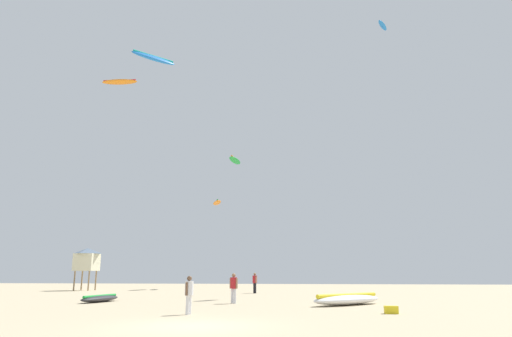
% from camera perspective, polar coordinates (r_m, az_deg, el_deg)
% --- Properties ---
extents(ground_plane, '(120.00, 120.00, 0.00)m').
position_cam_1_polar(ground_plane, '(15.81, -8.25, -18.78)').
color(ground_plane, '#C6B28C').
extents(person_foreground, '(0.35, 0.50, 1.56)m').
position_cam_1_polar(person_foreground, '(20.06, -8.30, -14.88)').
color(person_foreground, silver).
rests_on(person_foreground, ground).
extents(person_midground, '(0.50, 0.38, 1.67)m').
position_cam_1_polar(person_midground, '(26.99, -2.79, -14.31)').
color(person_midground, silver).
rests_on(person_midground, ground).
extents(person_left, '(0.39, 0.47, 1.71)m').
position_cam_1_polar(person_left, '(40.51, -0.15, -13.80)').
color(person_left, black).
rests_on(person_left, ground).
extents(kite_grounded_near, '(4.53, 4.66, 0.61)m').
position_cam_1_polar(kite_grounded_near, '(26.12, 11.27, -15.63)').
color(kite_grounded_near, white).
rests_on(kite_grounded_near, ground).
extents(kite_grounded_mid, '(1.47, 3.61, 0.44)m').
position_cam_1_polar(kite_grounded_mid, '(29.81, -18.76, -15.01)').
color(kite_grounded_mid, '#2D2D33').
rests_on(kite_grounded_mid, ground).
extents(lifeguard_tower, '(2.30, 2.30, 4.15)m').
position_cam_1_polar(lifeguard_tower, '(50.36, -20.22, -10.50)').
color(lifeguard_tower, '#8C704C').
rests_on(lifeguard_tower, ground).
extents(cooler_box, '(0.56, 0.36, 0.32)m').
position_cam_1_polar(cooler_box, '(21.10, 16.40, -16.45)').
color(cooler_box, yellow).
rests_on(cooler_box, ground).
extents(kite_aloft_0, '(3.84, 3.80, 1.04)m').
position_cam_1_polar(kite_aloft_0, '(43.94, -12.58, 13.21)').
color(kite_aloft_0, blue).
extents(kite_aloft_1, '(4.27, 1.41, 0.52)m').
position_cam_1_polar(kite_aloft_1, '(57.57, -16.55, 10.26)').
color(kite_aloft_1, orange).
extents(kite_aloft_2, '(1.49, 2.38, 0.48)m').
position_cam_1_polar(kite_aloft_2, '(50.98, 15.41, 16.72)').
color(kite_aloft_2, blue).
extents(kite_aloft_3, '(1.32, 3.96, 0.50)m').
position_cam_1_polar(kite_aloft_3, '(57.39, -2.63, 1.00)').
color(kite_aloft_3, green).
extents(kite_aloft_4, '(1.73, 3.40, 0.54)m').
position_cam_1_polar(kite_aloft_4, '(55.08, -4.85, -4.24)').
color(kite_aloft_4, orange).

